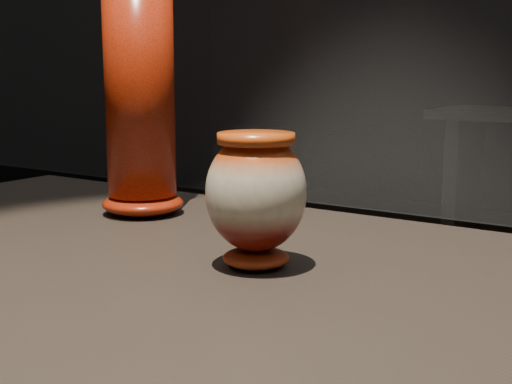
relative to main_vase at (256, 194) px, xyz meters
The scene contains 2 objects.
main_vase is the anchor object (origin of this frame).
tall_vase 0.40m from the main_vase, 154.53° to the left, with size 0.14×0.14×0.44m.
Camera 1 is at (0.32, -0.70, 1.16)m, focal length 50.00 mm.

